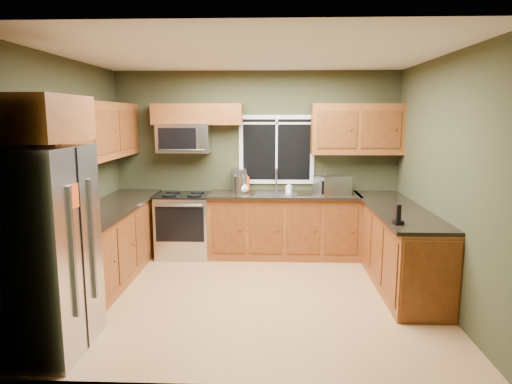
# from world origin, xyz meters

# --- Properties ---
(floor) EXTENTS (4.20, 4.20, 0.00)m
(floor) POSITION_xyz_m (0.00, 0.00, 0.00)
(floor) COLOR #AC794B
(floor) RESTS_ON ground
(ceiling) EXTENTS (4.20, 4.20, 0.00)m
(ceiling) POSITION_xyz_m (0.00, 0.00, 2.70)
(ceiling) COLOR white
(ceiling) RESTS_ON back_wall
(back_wall) EXTENTS (4.20, 0.00, 4.20)m
(back_wall) POSITION_xyz_m (0.00, 1.80, 1.35)
(back_wall) COLOR #363821
(back_wall) RESTS_ON ground
(front_wall) EXTENTS (4.20, 0.00, 4.20)m
(front_wall) POSITION_xyz_m (0.00, -1.80, 1.35)
(front_wall) COLOR #363821
(front_wall) RESTS_ON ground
(left_wall) EXTENTS (0.00, 3.60, 3.60)m
(left_wall) POSITION_xyz_m (-2.10, 0.00, 1.35)
(left_wall) COLOR #363821
(left_wall) RESTS_ON ground
(right_wall) EXTENTS (0.00, 3.60, 3.60)m
(right_wall) POSITION_xyz_m (2.10, 0.00, 1.35)
(right_wall) COLOR #363821
(right_wall) RESTS_ON ground
(window) EXTENTS (1.12, 0.03, 1.02)m
(window) POSITION_xyz_m (0.30, 1.78, 1.55)
(window) COLOR white
(window) RESTS_ON back_wall
(base_cabinets_left) EXTENTS (0.60, 2.65, 0.90)m
(base_cabinets_left) POSITION_xyz_m (-1.80, 0.48, 0.45)
(base_cabinets_left) COLOR brown
(base_cabinets_left) RESTS_ON ground
(countertop_left) EXTENTS (0.65, 2.65, 0.04)m
(countertop_left) POSITION_xyz_m (-1.78, 0.48, 0.92)
(countertop_left) COLOR black
(countertop_left) RESTS_ON base_cabinets_left
(base_cabinets_back) EXTENTS (2.17, 0.60, 0.90)m
(base_cabinets_back) POSITION_xyz_m (0.42, 1.50, 0.45)
(base_cabinets_back) COLOR brown
(base_cabinets_back) RESTS_ON ground
(countertop_back) EXTENTS (2.17, 0.65, 0.04)m
(countertop_back) POSITION_xyz_m (0.42, 1.48, 0.92)
(countertop_back) COLOR black
(countertop_back) RESTS_ON base_cabinets_back
(base_cabinets_peninsula) EXTENTS (0.60, 2.52, 0.90)m
(base_cabinets_peninsula) POSITION_xyz_m (1.80, 0.54, 0.45)
(base_cabinets_peninsula) COLOR brown
(base_cabinets_peninsula) RESTS_ON ground
(countertop_peninsula) EXTENTS (0.65, 2.50, 0.04)m
(countertop_peninsula) POSITION_xyz_m (1.78, 0.55, 0.92)
(countertop_peninsula) COLOR black
(countertop_peninsula) RESTS_ON base_cabinets_peninsula
(upper_cabinets_left) EXTENTS (0.33, 2.65, 0.72)m
(upper_cabinets_left) POSITION_xyz_m (-1.94, 0.48, 1.86)
(upper_cabinets_left) COLOR brown
(upper_cabinets_left) RESTS_ON left_wall
(upper_cabinets_back_left) EXTENTS (1.30, 0.33, 0.30)m
(upper_cabinets_back_left) POSITION_xyz_m (-0.85, 1.64, 2.07)
(upper_cabinets_back_left) COLOR brown
(upper_cabinets_back_left) RESTS_ON back_wall
(upper_cabinets_back_right) EXTENTS (1.30, 0.33, 0.72)m
(upper_cabinets_back_right) POSITION_xyz_m (1.45, 1.64, 1.86)
(upper_cabinets_back_right) COLOR brown
(upper_cabinets_back_right) RESTS_ON back_wall
(upper_cabinet_over_fridge) EXTENTS (0.72, 0.90, 0.38)m
(upper_cabinet_over_fridge) POSITION_xyz_m (-1.74, -1.30, 2.03)
(upper_cabinet_over_fridge) COLOR brown
(upper_cabinet_over_fridge) RESTS_ON left_wall
(refrigerator) EXTENTS (0.74, 0.90, 1.80)m
(refrigerator) POSITION_xyz_m (-1.74, -1.30, 0.90)
(refrigerator) COLOR #B7B7BC
(refrigerator) RESTS_ON ground
(range) EXTENTS (0.76, 0.69, 0.94)m
(range) POSITION_xyz_m (-1.05, 1.47, 0.47)
(range) COLOR #B7B7BC
(range) RESTS_ON ground
(microwave) EXTENTS (0.76, 0.41, 0.42)m
(microwave) POSITION_xyz_m (-1.05, 1.61, 1.73)
(microwave) COLOR #B7B7BC
(microwave) RESTS_ON back_wall
(sink) EXTENTS (0.60, 0.42, 0.36)m
(sink) POSITION_xyz_m (0.30, 1.49, 0.95)
(sink) COLOR slate
(sink) RESTS_ON countertop_back
(toaster_oven) EXTENTS (0.53, 0.49, 0.28)m
(toaster_oven) POSITION_xyz_m (1.09, 1.40, 1.08)
(toaster_oven) COLOR #B7B7BC
(toaster_oven) RESTS_ON countertop_back
(coffee_maker) EXTENTS (0.22, 0.29, 0.33)m
(coffee_maker) POSITION_xyz_m (-0.25, 1.64, 1.09)
(coffee_maker) COLOR slate
(coffee_maker) RESTS_ON countertop_back
(kettle) EXTENTS (0.17, 0.17, 0.30)m
(kettle) POSITION_xyz_m (-0.24, 1.55, 1.08)
(kettle) COLOR #B7B7BC
(kettle) RESTS_ON countertop_back
(paper_towel_roll) EXTENTS (0.12, 0.12, 0.30)m
(paper_towel_roll) POSITION_xyz_m (1.01, 1.54, 1.08)
(paper_towel_roll) COLOR white
(paper_towel_roll) RESTS_ON countertop_back
(soap_bottle_a) EXTENTS (0.13, 0.14, 0.31)m
(soap_bottle_a) POSITION_xyz_m (-0.15, 1.62, 1.10)
(soap_bottle_a) COLOR #E94C16
(soap_bottle_a) RESTS_ON countertop_back
(soap_bottle_b) EXTENTS (0.10, 0.10, 0.17)m
(soap_bottle_b) POSITION_xyz_m (0.48, 1.50, 1.03)
(soap_bottle_b) COLOR white
(soap_bottle_b) RESTS_ON countertop_back
(soap_bottle_c) EXTENTS (0.17, 0.17, 0.17)m
(soap_bottle_c) POSITION_xyz_m (-0.18, 1.53, 1.03)
(soap_bottle_c) COLOR white
(soap_bottle_c) RESTS_ON countertop_back
(cordless_phone) EXTENTS (0.11, 0.11, 0.21)m
(cordless_phone) POSITION_xyz_m (1.55, -0.36, 1.00)
(cordless_phone) COLOR black
(cordless_phone) RESTS_ON countertop_peninsula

